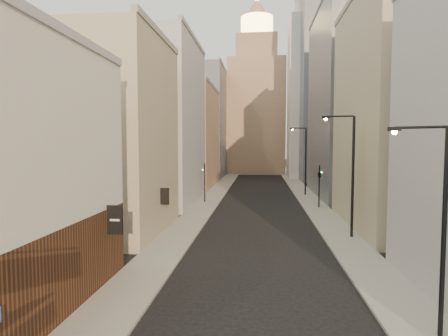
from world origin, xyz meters
TOP-DOWN VIEW (x-y plane):
  - sidewalk_left at (-6.50, 55.00)m, footprint 3.00×140.00m
  - sidewalk_right at (6.50, 55.00)m, footprint 3.00×140.00m
  - left_bldg_beige at (-12.00, 26.00)m, footprint 8.00×12.00m
  - left_bldg_grey at (-12.00, 42.00)m, footprint 8.00×16.00m
  - left_bldg_tan at (-12.00, 60.00)m, footprint 8.00×18.00m
  - left_bldg_wingrid at (-12.00, 80.00)m, footprint 8.00×20.00m
  - right_bldg_beige at (12.00, 30.00)m, footprint 8.00×16.00m
  - right_bldg_wingrid at (12.00, 50.00)m, footprint 8.00×20.00m
  - highrise at (18.00, 78.00)m, footprint 21.00×23.00m
  - clock_tower at (-1.00, 92.00)m, footprint 14.00×14.00m
  - white_tower at (10.00, 78.00)m, footprint 8.00×8.00m
  - streetlamp_near at (6.72, 10.50)m, footprint 2.00×1.00m
  - streetlamp_mid at (6.99, 25.75)m, footprint 2.53×0.47m
  - streetlamp_far at (6.24, 49.68)m, footprint 2.42×1.11m
  - traffic_light_left at (-6.87, 42.01)m, footprint 0.57×0.48m
  - traffic_light_right at (6.79, 39.28)m, footprint 0.63×0.59m

SIDE VIEW (x-z plane):
  - sidewalk_left at x=-6.50m, z-range 0.00..0.15m
  - sidewalk_right at x=6.50m, z-range 0.00..0.15m
  - traffic_light_left at x=-6.87m, z-range 0.99..5.99m
  - traffic_light_right at x=6.79m, z-range 1.30..6.30m
  - streetlamp_near at x=6.72m, z-range 0.58..8.72m
  - streetlamp_mid at x=6.99m, z-range 0.69..10.33m
  - streetlamp_far at x=6.24m, z-range 0.69..10.39m
  - left_bldg_beige at x=-12.00m, z-range 0.00..16.00m
  - left_bldg_tan at x=-12.00m, z-range 0.00..17.00m
  - left_bldg_grey at x=-12.00m, z-range 0.00..20.00m
  - right_bldg_beige at x=12.00m, z-range 0.00..20.00m
  - left_bldg_wingrid at x=-12.00m, z-range 0.00..24.00m
  - right_bldg_wingrid at x=12.00m, z-range 0.00..26.00m
  - clock_tower at x=-1.00m, z-range -4.82..40.08m
  - white_tower at x=10.00m, z-range -2.14..39.36m
  - highrise at x=18.00m, z-range 0.06..51.26m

